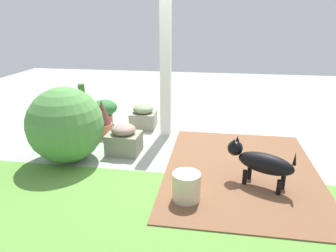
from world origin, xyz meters
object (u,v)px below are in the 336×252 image
Objects in this scene: round_shrub at (66,125)px; ceramic_urn at (186,187)px; stone_planter_nearest at (143,117)px; dog at (261,162)px; terracotta_pot_spiky at (103,120)px; terracotta_pot_broad at (104,110)px; stone_planter_mid at (124,140)px; porch_pillar at (166,65)px; terracotta_pot_tall at (83,106)px.

round_shrub reaches higher than ceramic_urn.
stone_planter_nearest is 0.59× the size of dog.
stone_planter_nearest reaches higher than ceramic_urn.
terracotta_pot_spiky reaches higher than terracotta_pot_broad.
terracotta_pot_spiky is at bearing -47.11° from ceramic_urn.
stone_planter_mid is 1.82m from dog.
ceramic_urn is (-1.44, 1.55, -0.13)m from terracotta_pot_spiky.
porch_pillar is 3.06× the size of dog.
ceramic_urn is at bearing 105.49° from porch_pillar.
terracotta_pot_spiky is at bearing -27.58° from dog.
terracotta_pot_broad is (0.03, -1.45, -0.23)m from round_shrub.
stone_planter_mid is at bearing 121.06° from terracotta_pot_broad.
porch_pillar is 7.16× the size of ceramic_urn.
porch_pillar reaches higher than ceramic_urn.
dog is (-2.91, 2.04, 0.08)m from terracotta_pot_tall.
dog is at bearing 152.42° from terracotta_pot_spiky.
stone_planter_nearest is 0.74m from terracotta_pot_spiky.
terracotta_pot_tall is at bearing -51.57° from terracotta_pot_spiky.
terracotta_pot_tall reaches higher than stone_planter_nearest.
round_shrub is at bearing 25.88° from stone_planter_mid.
terracotta_pot_broad is at bearing -88.79° from round_shrub.
porch_pillar is 1.68m from round_shrub.
terracotta_pot_tall is at bearing -48.67° from ceramic_urn.
ceramic_urn is (-2.15, 2.44, -0.07)m from terracotta_pot_tall.
stone_planter_mid is 1.33m from terracotta_pot_broad.
terracotta_pot_tall reaches higher than dog.
round_shrub is at bearing 79.08° from terracotta_pot_spiky.
porch_pillar is 3.54× the size of terracotta_pot_tall.
porch_pillar reaches higher than dog.
terracotta_pot_tall is (0.71, -0.89, -0.06)m from terracotta_pot_spiky.
stone_planter_nearest is at bearing -30.94° from porch_pillar.
stone_planter_mid reaches higher than ceramic_urn.
porch_pillar reaches higher than terracotta_pot_broad.
dog is at bearing -152.05° from ceramic_urn.
round_shrub reaches higher than dog.
porch_pillar is 3.73× the size of terracotta_pot_spiky.
terracotta_pot_tall is 3.55m from dog.
terracotta_pot_broad is (0.71, -0.09, 0.06)m from stone_planter_nearest.
stone_planter_mid is at bearing -154.12° from round_shrub.
stone_planter_mid is at bearing 132.99° from terracotta_pot_spiky.
round_shrub is 1.47m from terracotta_pot_broad.
porch_pillar is 1.28m from stone_planter_mid.
round_shrub reaches higher than terracotta_pot_tall.
stone_planter_nearest is 0.44× the size of round_shrub.
round_shrub is at bearing 63.60° from stone_planter_nearest.
porch_pillar is 2.11m from ceramic_urn.
dog is at bearing 144.95° from terracotta_pot_tall.
stone_planter_mid is 1.03× the size of terracotta_pot_broad.
dog is at bearing 135.25° from stone_planter_nearest.
porch_pillar is at bearing 163.24° from terracotta_pot_broad.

